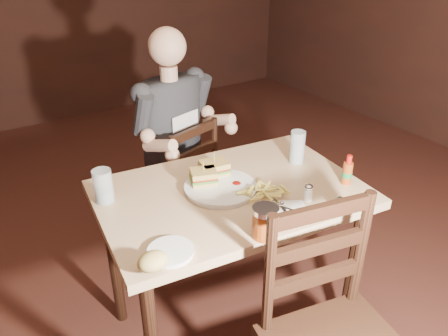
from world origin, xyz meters
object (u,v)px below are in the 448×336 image
chair_far (175,186)px  diner (176,114)px  glass_right (297,147)px  syrup_dispenser (265,222)px  side_plate (171,252)px  glass_left (103,186)px  hot_sauce (348,170)px  dinner_plate (221,189)px  main_table (231,210)px

chair_far → diner: bearing=90.0°
glass_right → diner: bearing=114.7°
diner → syrup_dispenser: (-0.18, -0.97, -0.04)m
syrup_dispenser → side_plate: (-0.31, 0.09, -0.05)m
glass_right → glass_left: bearing=169.0°
hot_sauce → dinner_plate: bearing=152.5°
syrup_dispenser → side_plate: size_ratio=0.78×
chair_far → glass_left: glass_left is taller
diner → hot_sauce: bearing=-85.3°
diner → glass_left: (-0.56, -0.45, -0.03)m
glass_left → syrup_dispenser: 0.64m
glass_left → syrup_dispenser: glass_left is taller
glass_right → syrup_dispenser: (-0.47, -0.36, -0.02)m
glass_right → dinner_plate: bearing=-177.6°
glass_right → syrup_dispenser: glass_right is taller
glass_left → syrup_dispenser: size_ratio=1.16×
chair_far → glass_right: (0.30, -0.66, 0.43)m
diner → hot_sauce: 0.94m
chair_far → glass_left: 0.85m
glass_right → side_plate: bearing=-161.4°
diner → dinner_plate: diner is taller
chair_far → glass_left: bearing=26.5°
hot_sauce → syrup_dispenser: hot_sauce is taller
chair_far → dinner_plate: (-0.13, -0.68, 0.36)m
dinner_plate → hot_sauce: (0.47, -0.24, 0.06)m
syrup_dispenser → glass_left: bearing=132.8°
chair_far → syrup_dispenser: 1.11m
dinner_plate → syrup_dispenser: (-0.04, -0.34, 0.05)m
glass_right → side_plate: glass_right is taller
main_table → chair_far: (0.09, 0.70, -0.26)m
chair_far → main_table: bearing=66.7°
diner → glass_right: (0.28, -0.62, -0.02)m
diner → glass_right: size_ratio=5.79×
hot_sauce → syrup_dispenser: (-0.51, -0.10, -0.01)m
glass_left → hot_sauce: glass_left is taller
glass_left → main_table: bearing=-24.2°
dinner_plate → glass_left: glass_left is taller
chair_far → hot_sauce: bearing=94.5°
chair_far → dinner_plate: bearing=63.6°
main_table → hot_sauce: hot_sauce is taller
dinner_plate → side_plate: size_ratio=1.92×
side_plate → glass_left: bearing=98.4°
diner → hot_sauce: diner is taller
main_table → syrup_dispenser: bearing=-103.7°
syrup_dispenser → diner: bearing=86.4°
syrup_dispenser → main_table: bearing=83.3°
main_table → glass_left: size_ratio=8.40×
glass_right → hot_sauce: bearing=-80.7°
chair_far → diner: size_ratio=0.95×
main_table → glass_right: bearing=5.8°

